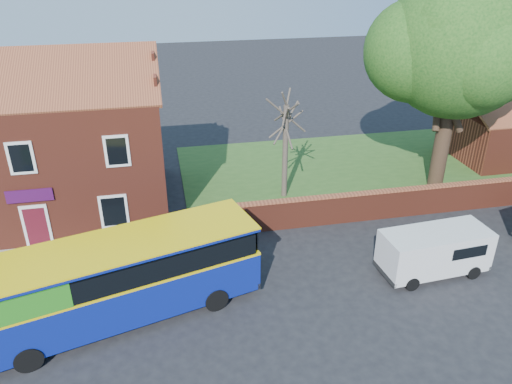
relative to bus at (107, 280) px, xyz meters
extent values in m
plane|color=black|center=(3.43, -1.72, -1.84)|extent=(120.00, 120.00, 0.00)
cube|color=gray|center=(-3.57, 4.03, -1.78)|extent=(18.00, 3.50, 0.12)
cube|color=slate|center=(-3.57, 2.28, -1.77)|extent=(18.00, 0.15, 0.14)
cube|color=#426B28|center=(16.43, 11.28, -1.82)|extent=(26.00, 12.00, 0.04)
cube|color=maroon|center=(-3.57, 9.78, 1.41)|extent=(12.00, 8.00, 6.50)
cube|color=brown|center=(-3.57, 7.78, 5.66)|extent=(12.30, 4.08, 2.16)
cube|color=brown|center=(-3.57, 11.78, 5.66)|extent=(12.30, 4.08, 2.16)
cube|color=black|center=(-3.57, 5.75, 2.76)|extent=(1.10, 0.06, 1.50)
cube|color=#4C0F19|center=(-3.57, 5.73, -0.74)|extent=(0.95, 0.04, 2.10)
cube|color=silver|center=(-3.57, 5.75, -0.69)|extent=(1.20, 0.06, 2.30)
cube|color=#3A0D3B|center=(-3.57, 5.72, 0.96)|extent=(2.00, 0.06, 0.60)
cube|color=maroon|center=(16.43, 5.28, -1.09)|extent=(22.00, 0.30, 1.50)
cube|color=brown|center=(16.43, 5.28, -0.29)|extent=(22.00, 0.38, 0.10)
cube|color=brown|center=(25.43, 12.53, 1.71)|extent=(8.20, 2.56, 1.24)
cube|color=navy|center=(0.33, 0.09, -0.62)|extent=(10.92, 5.40, 1.68)
cube|color=#DAB80B|center=(0.33, 0.09, 0.22)|extent=(10.94, 5.43, 0.10)
cube|color=black|center=(0.33, 0.09, 0.72)|extent=(10.51, 5.31, 0.84)
cube|color=#2A881D|center=(-3.04, -0.85, 0.72)|extent=(4.19, 3.56, 0.90)
cube|color=navy|center=(0.33, 0.09, 1.29)|extent=(10.92, 5.40, 0.14)
cube|color=#DAB80B|center=(0.33, 0.09, 1.37)|extent=(10.97, 5.45, 0.06)
cylinder|color=black|center=(-2.60, -2.02, -1.36)|extent=(0.99, 0.53, 0.95)
cylinder|color=black|center=(-3.27, 0.38, -1.36)|extent=(0.99, 0.53, 0.95)
cylinder|color=black|center=(3.93, -0.19, -1.36)|extent=(0.99, 0.53, 0.95)
cylinder|color=black|center=(3.26, 2.20, -1.36)|extent=(0.99, 0.53, 0.95)
cube|color=silver|center=(13.40, 0.37, -0.69)|extent=(4.73, 2.18, 1.75)
cube|color=black|center=(15.47, 0.52, -0.41)|extent=(0.19, 1.57, 0.69)
cube|color=black|center=(15.66, 0.53, -1.47)|extent=(0.23, 1.85, 0.22)
cylinder|color=black|center=(12.00, -0.60, -1.53)|extent=(0.62, 0.26, 0.61)
cylinder|color=black|center=(11.87, 1.12, -1.53)|extent=(0.62, 0.26, 0.61)
cylinder|color=black|center=(14.94, -0.38, -1.53)|extent=(0.62, 0.26, 0.61)
cylinder|color=black|center=(14.81, 1.34, -1.53)|extent=(0.62, 0.26, 0.61)
cylinder|color=black|center=(18.05, 8.29, 0.68)|extent=(0.87, 0.87, 5.03)
sphere|color=#457323|center=(18.05, 8.29, 6.36)|extent=(7.87, 7.87, 7.87)
sphere|color=#457323|center=(20.34, 8.73, 5.70)|extent=(5.68, 5.68, 5.68)
sphere|color=#457323|center=(15.97, 8.94, 5.92)|extent=(5.46, 5.46, 5.46)
cylinder|color=#4C4238|center=(8.96, 8.72, 0.82)|extent=(0.30, 0.30, 5.30)
cylinder|color=#4C4238|center=(8.96, 8.72, 2.71)|extent=(0.31, 2.59, 2.08)
cylinder|color=#4C4238|center=(8.96, 8.72, 2.52)|extent=(1.35, 1.91, 1.91)
cylinder|color=#4C4238|center=(8.96, 8.72, 2.90)|extent=(2.17, 1.00, 2.11)
camera|label=1|loc=(2.38, -15.61, 11.09)|focal=35.00mm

